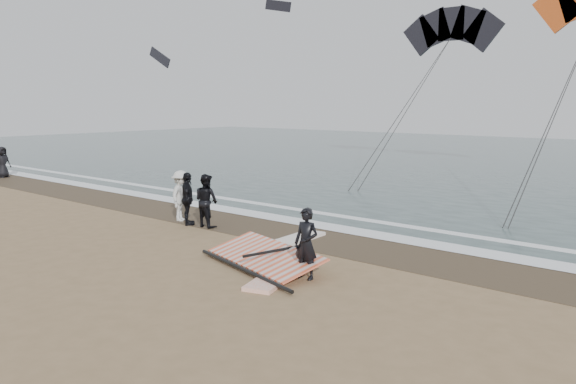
# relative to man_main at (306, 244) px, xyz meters

# --- Properties ---
(ground) EXTENTS (120.00, 120.00, 0.00)m
(ground) POSITION_rel_man_main_xyz_m (-2.14, -1.13, -0.83)
(ground) COLOR #8C704C
(ground) RESTS_ON ground
(sea) EXTENTS (120.00, 54.00, 0.02)m
(sea) POSITION_rel_man_main_xyz_m (-2.14, 31.87, -0.82)
(sea) COLOR #233838
(sea) RESTS_ON ground
(wet_sand) EXTENTS (120.00, 2.80, 0.01)m
(wet_sand) POSITION_rel_man_main_xyz_m (-2.14, 3.37, -0.83)
(wet_sand) COLOR #4C3D2B
(wet_sand) RESTS_ON ground
(foam_near) EXTENTS (120.00, 0.90, 0.01)m
(foam_near) POSITION_rel_man_main_xyz_m (-2.14, 4.77, -0.81)
(foam_near) COLOR white
(foam_near) RESTS_ON sea
(foam_far) EXTENTS (120.00, 0.45, 0.01)m
(foam_far) POSITION_rel_man_main_xyz_m (-2.14, 6.47, -0.81)
(foam_far) COLOR white
(foam_far) RESTS_ON sea
(man_main) EXTENTS (0.64, 0.45, 1.67)m
(man_main) POSITION_rel_man_main_xyz_m (0.00, 0.00, 0.00)
(man_main) COLOR black
(man_main) RESTS_ON ground
(board_white) EXTENTS (1.34, 2.47, 0.10)m
(board_white) POSITION_rel_man_main_xyz_m (-0.56, -0.38, -0.79)
(board_white) COLOR white
(board_white) RESTS_ON ground
(board_cream) EXTENTS (0.80, 2.56, 0.11)m
(board_cream) POSITION_rel_man_main_xyz_m (-2.44, 2.51, -0.78)
(board_cream) COLOR silver
(board_cream) RESTS_ON ground
(trio_cluster) EXTENTS (2.40, 1.46, 1.78)m
(trio_cluster) POSITION_rel_man_main_xyz_m (-6.67, 2.25, 0.05)
(trio_cluster) COLOR black
(trio_cluster) RESTS_ON ground
(sail_rig) EXTENTS (3.93, 2.52, 0.49)m
(sail_rig) POSITION_rel_man_main_xyz_m (-1.46, 0.25, -0.64)
(sail_rig) COLOR black
(sail_rig) RESTS_ON ground
(kite_dark) EXTENTS (7.17, 6.31, 14.76)m
(kite_dark) POSITION_rel_man_main_xyz_m (-7.24, 23.75, 7.44)
(kite_dark) COLOR black
(kite_dark) RESTS_ON ground
(distant_kites) EXTENTS (13.02, 6.12, 6.32)m
(distant_kites) POSITION_rel_man_main_xyz_m (-32.28, 27.87, 9.83)
(distant_kites) COLOR black
(distant_kites) RESTS_ON ground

